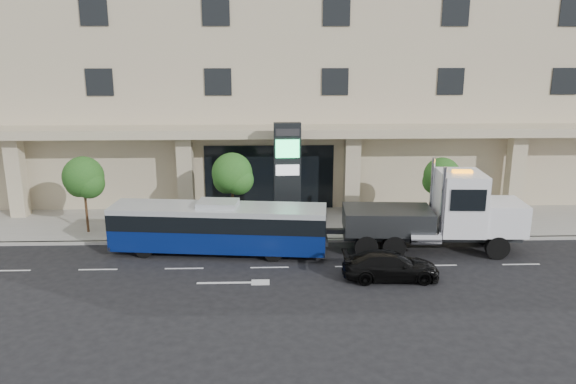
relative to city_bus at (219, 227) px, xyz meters
name	(u,v)px	position (x,y,z in m)	size (l,w,h in m)	color
ground	(269,256)	(2.53, -0.52, -1.38)	(120.00, 120.00, 0.00)	black
sidewalk	(269,223)	(2.53, 4.48, -1.30)	(120.00, 6.00, 0.15)	gray
curb	(269,241)	(2.53, 1.48, -1.30)	(120.00, 0.30, 0.15)	gray
convention_center	(268,47)	(2.53, 14.90, 8.60)	(60.00, 17.60, 20.00)	#BCA88D
tree_left	(84,180)	(-7.45, 3.07, 1.73)	(2.27, 2.20, 4.22)	#422B19
tree_mid	(233,176)	(0.55, 3.07, 1.88)	(2.28, 2.20, 4.38)	#422B19
tree_right	(442,178)	(12.05, 3.07, 1.66)	(2.10, 2.00, 4.04)	#422B19
city_bus	(219,227)	(0.00, 0.00, 0.00)	(10.87, 3.42, 2.71)	black
tow_truck	(441,215)	(11.14, -0.02, 0.51)	(10.12, 2.96, 4.60)	#2D3033
black_sedan	(391,266)	(7.93, -3.48, -0.75)	(1.75, 4.30, 1.25)	black
signage_pylon	(287,175)	(3.54, 3.58, 1.78)	(1.50, 0.60, 5.92)	black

